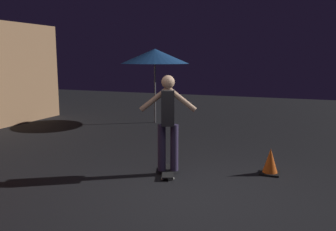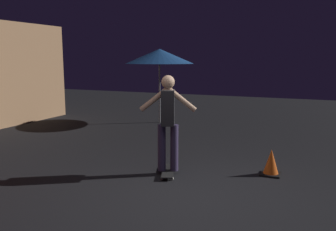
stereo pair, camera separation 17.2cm
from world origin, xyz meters
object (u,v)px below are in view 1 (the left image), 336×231
skateboard_ridden (168,171)px  traffic_cone (270,162)px  skater (168,116)px  patio_umbrella (155,56)px

skateboard_ridden → traffic_cone: bearing=-68.1°
skater → traffic_cone: size_ratio=3.63×
patio_umbrella → skateboard_ridden: 5.44m
skateboard_ridden → skater: (-0.00, 0.00, 0.98)m
patio_umbrella → skater: bearing=-154.0°
skateboard_ridden → patio_umbrella: bearing=26.0°
skater → skateboard_ridden: bearing=0.0°
patio_umbrella → traffic_cone: bearing=-134.8°
skateboard_ridden → skater: skater is taller
skateboard_ridden → traffic_cone: traffic_cone is taller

